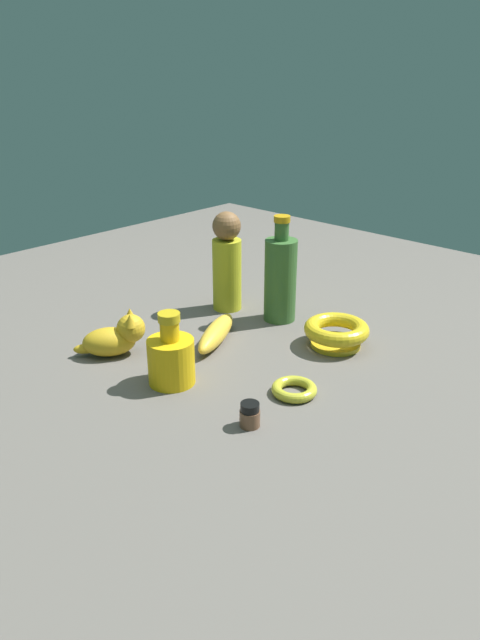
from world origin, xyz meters
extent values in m
plane|color=#5B5651|center=(0.00, 0.00, 0.00)|extent=(2.00, 2.00, 0.00)
ellipsoid|color=gold|center=(0.08, -0.01, 0.02)|extent=(0.12, 0.19, 0.04)
cylinder|color=brown|center=(-0.18, 0.17, 0.01)|extent=(0.03, 0.03, 0.03)
cylinder|color=gold|center=(-0.18, 0.17, 0.03)|extent=(0.03, 0.03, 0.00)
cylinder|color=black|center=(-0.18, 0.17, 0.04)|extent=(0.03, 0.03, 0.01)
cylinder|color=gold|center=(-0.11, -0.17, 0.01)|extent=(0.10, 0.10, 0.01)
torus|color=gold|center=(-0.11, -0.17, 0.04)|extent=(0.13, 0.13, 0.03)
torus|color=gold|center=(-0.17, 0.04, 0.01)|extent=(0.08, 0.08, 0.02)
cylinder|color=gold|center=(0.02, 0.16, 0.04)|extent=(0.09, 0.09, 0.09)
cylinder|color=gold|center=(0.02, 0.16, 0.10)|extent=(0.03, 0.03, 0.04)
cylinder|color=gold|center=(0.02, 0.16, 0.13)|extent=(0.04, 0.04, 0.02)
ellipsoid|color=gold|center=(0.20, 0.17, 0.03)|extent=(0.12, 0.13, 0.06)
sphere|color=gold|center=(0.17, 0.14, 0.05)|extent=(0.06, 0.06, 0.06)
cone|color=gold|center=(0.18, 0.13, 0.08)|extent=(0.03, 0.03, 0.03)
cone|color=gold|center=(0.16, 0.15, 0.08)|extent=(0.03, 0.03, 0.03)
ellipsoid|color=gold|center=(0.23, 0.21, 0.02)|extent=(0.04, 0.05, 0.02)
cylinder|color=#35612C|center=(0.06, -0.20, 0.09)|extent=(0.07, 0.07, 0.19)
cylinder|color=#35612C|center=(0.06, -0.20, 0.21)|extent=(0.03, 0.03, 0.04)
cylinder|color=#C08B10|center=(0.06, -0.20, 0.24)|extent=(0.04, 0.04, 0.01)
cylinder|color=gold|center=(0.20, -0.17, 0.08)|extent=(0.09, 0.09, 0.17)
sphere|color=brown|center=(0.20, -0.17, 0.20)|extent=(0.07, 0.07, 0.07)
camera|label=1|loc=(-0.73, 0.78, 0.55)|focal=33.38mm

